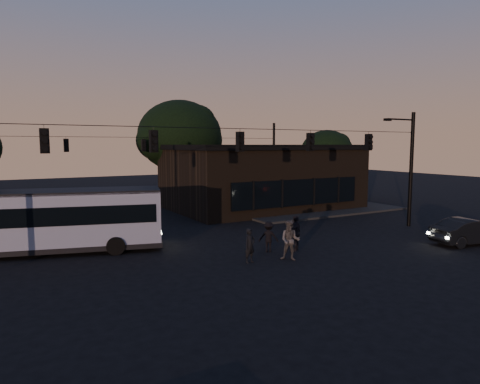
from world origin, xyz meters
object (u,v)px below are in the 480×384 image
building (262,176)px  pedestrian_b (290,240)px  bus (46,218)px  pedestrian_d (269,237)px  car (470,231)px  pedestrian_c (296,233)px  pedestrian_a (250,245)px

building → pedestrian_b: bearing=-118.1°
bus → pedestrian_d: size_ratio=7.39×
car → building: bearing=18.7°
car → pedestrian_c: pedestrian_c is taller
pedestrian_a → pedestrian_c: size_ratio=0.87×
car → pedestrian_d: 11.17m
pedestrian_b → bus: bearing=-171.6°
pedestrian_d → pedestrian_a: bearing=69.5°
car → pedestrian_c: size_ratio=2.38×
pedestrian_b → car: bearing=32.1°
pedestrian_a → pedestrian_d: 2.21m
bus → pedestrian_d: (9.75, -5.28, -0.99)m
bus → pedestrian_d: 11.13m
bus → building: bearing=39.1°
bus → pedestrian_a: (7.90, -6.50, -0.97)m
building → car: bearing=-81.9°
pedestrian_b → pedestrian_c: pedestrian_b is taller
bus → pedestrian_c: 12.53m
building → pedestrian_c: size_ratio=8.46×
bus → pedestrian_c: (11.10, -5.76, -0.86)m
pedestrian_a → pedestrian_c: bearing=-0.5°
bus → car: bus is taller
pedestrian_d → pedestrian_c: bearing=-163.4°
building → pedestrian_d: 15.44m
car → pedestrian_d: pedestrian_d is taller
building → pedestrian_c: building is taller
pedestrian_d → building: bearing=-85.3°
pedestrian_b → pedestrian_d: (0.00, 1.81, -0.17)m
car → pedestrian_b: pedestrian_b is taller
building → pedestrian_d: (-7.97, -13.08, -1.93)m
car → pedestrian_c: 9.75m
pedestrian_a → pedestrian_d: pedestrian_a is taller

